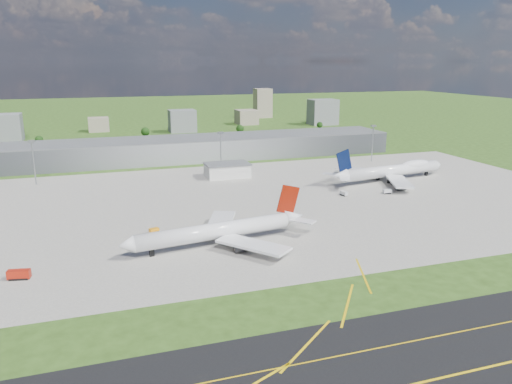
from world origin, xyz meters
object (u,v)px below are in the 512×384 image
object	(u,v)px
airliner_blue_quad	(392,171)
fire_truck	(19,275)
van_white_far	(387,192)
van_white_near	(344,194)
airliner_red_twin	(221,231)
tug_yellow	(154,231)

from	to	relation	value
airliner_blue_quad	fire_truck	size ratio (longest dim) A/B	11.12
van_white_far	van_white_near	bearing A→B (deg)	175.57
airliner_red_twin	van_white_far	xyz separation A→B (m)	(103.62, 46.16, -4.36)
airliner_red_twin	tug_yellow	xyz separation A→B (m)	(-23.19, 21.93, -4.58)
fire_truck	van_white_near	size ratio (longest dim) A/B	1.53
airliner_blue_quad	van_white_near	bearing A→B (deg)	-161.43
airliner_red_twin	fire_truck	xyz separation A→B (m)	(-70.76, -10.44, -3.98)
airliner_blue_quad	van_white_far	size ratio (longest dim) A/B	17.68
airliner_blue_quad	fire_truck	xyz separation A→B (m)	(-194.44, -82.80, -4.43)
airliner_blue_quad	tug_yellow	bearing A→B (deg)	-169.52
fire_truck	van_white_far	size ratio (longest dim) A/B	1.59
fire_truck	van_white_far	world-z (taller)	fire_truck
tug_yellow	van_white_far	size ratio (longest dim) A/B	0.93
van_white_near	van_white_far	bearing A→B (deg)	-109.86
tug_yellow	van_white_far	distance (m)	129.10
tug_yellow	van_white_far	world-z (taller)	van_white_far
van_white_far	airliner_blue_quad	bearing A→B (deg)	56.93
fire_truck	tug_yellow	xyz separation A→B (m)	(47.57, 32.37, -0.61)
van_white_far	airliner_red_twin	bearing A→B (deg)	-151.62
fire_truck	van_white_near	world-z (taller)	fire_truck
airliner_red_twin	van_white_near	distance (m)	94.04
van_white_far	fire_truck	bearing A→B (deg)	-157.65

